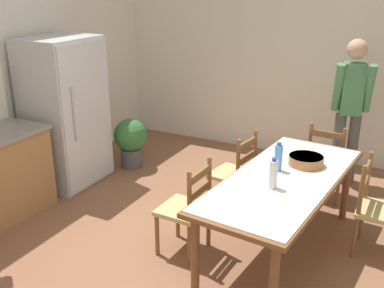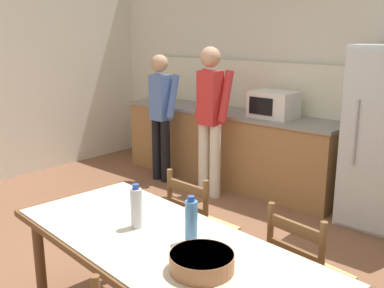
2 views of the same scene
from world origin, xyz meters
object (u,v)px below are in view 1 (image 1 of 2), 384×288
dining_table (284,185)px  bottle_near_centre (273,174)px  bottle_off_centre (278,158)px  serving_bowl (306,160)px  chair_side_far_right (235,174)px  chair_head_end (327,162)px  chair_side_far_left (187,209)px  potted_plant (131,140)px  chair_side_near_right (377,209)px  refrigerator (65,112)px  person_by_table (350,105)px

dining_table → bottle_near_centre: size_ratio=7.96×
bottle_off_centre → serving_bowl: bearing=-39.2°
dining_table → serving_bowl: bearing=-15.8°
chair_side_far_right → chair_head_end: bearing=142.4°
bottle_off_centre → chair_side_far_left: 0.95m
chair_side_far_left → serving_bowl: bearing=133.3°
serving_bowl → potted_plant: (0.70, 2.47, -0.43)m
chair_side_far_left → potted_plant: (1.45, 1.61, -0.06)m
serving_bowl → chair_head_end: (0.97, -0.03, -0.37)m
chair_side_near_right → chair_head_end: bearing=35.3°
chair_side_far_right → potted_plant: (0.52, 1.70, -0.06)m
chair_side_far_right → chair_side_near_right: (-0.15, -1.43, 0.00)m
potted_plant → chair_side_far_right: bearing=-107.1°
chair_head_end → chair_side_far_left: 1.93m
refrigerator → chair_head_end: refrigerator is taller
bottle_off_centre → chair_side_near_right: bottle_off_centre is taller
dining_table → chair_side_near_right: 0.89m
dining_table → chair_side_far_right: 0.89m
chair_side_far_right → chair_head_end: 1.13m
refrigerator → potted_plant: size_ratio=2.66×
refrigerator → bottle_off_centre: size_ratio=6.58×
bottle_near_centre → refrigerator: bearing=77.6°
bottle_off_centre → potted_plant: size_ratio=0.40×
bottle_off_centre → chair_side_far_right: bottle_off_centre is taller
refrigerator → chair_side_far_right: bearing=-85.1°
dining_table → bottle_off_centre: bottle_off_centre is taller
bottle_near_centre → person_by_table: person_by_table is taller
dining_table → potted_plant: bearing=66.0°
chair_side_near_right → dining_table: bearing=118.3°
bottle_near_centre → bottle_off_centre: bearing=10.7°
chair_side_far_right → chair_side_far_left: (-0.92, 0.09, 0.00)m
bottle_near_centre → chair_side_far_left: bearing=100.1°
dining_table → refrigerator: bearing=82.9°
chair_side_far_right → chair_side_near_right: 1.44m
serving_bowl → chair_head_end: 1.04m
bottle_off_centre → chair_side_far_left: (-0.50, 0.67, -0.44)m
person_by_table → chair_side_far_left: bearing=-40.6°
person_by_table → serving_bowl: bearing=-22.0°
dining_table → serving_bowl: size_ratio=6.71×
refrigerator → potted_plant: (0.71, -0.43, -0.50)m
chair_side_far_left → person_by_table: size_ratio=0.52×
chair_side_far_right → chair_side_far_left: same height
chair_side_far_right → person_by_table: 1.71m
dining_table → chair_head_end: 1.35m
dining_table → chair_side_far_right: bearing=51.4°
chair_side_far_left → person_by_table: bearing=158.7°
chair_side_far_left → chair_side_near_right: size_ratio=1.00×
chair_side_near_right → person_by_table: bearing=20.7°
refrigerator → serving_bowl: bearing=-89.9°
refrigerator → person_by_table: 3.40m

